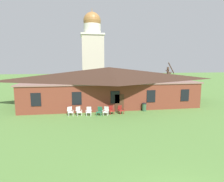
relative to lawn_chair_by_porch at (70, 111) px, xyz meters
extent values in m
cube|color=brown|center=(5.27, 5.81, 1.10)|extent=(22.50, 10.00, 3.20)
cube|color=#835E55|center=(5.27, 5.81, 2.78)|extent=(22.95, 10.20, 0.16)
pyramid|color=#382319|center=(5.27, 5.81, 3.80)|extent=(23.40, 10.40, 1.87)
cube|color=black|center=(-3.73, 0.78, 1.26)|extent=(1.10, 0.06, 1.50)
cube|color=black|center=(0.77, 0.78, 1.26)|extent=(1.10, 0.06, 1.50)
cube|color=black|center=(5.27, 0.78, 1.26)|extent=(1.10, 0.06, 1.50)
cube|color=black|center=(9.76, 0.78, 1.26)|extent=(1.10, 0.06, 1.50)
cube|color=black|center=(14.26, 0.78, 1.26)|extent=(1.10, 0.06, 1.50)
cube|color=#422819|center=(5.78, 0.78, 0.55)|extent=(1.10, 0.06, 2.10)
cube|color=#BCB29E|center=(3.93, 22.79, 5.43)|extent=(4.80, 4.80, 11.86)
cube|color=silver|center=(3.93, 22.79, 11.54)|extent=(5.18, 5.18, 0.36)
cylinder|color=silver|center=(3.93, 22.79, 12.82)|extent=(3.80, 3.80, 2.20)
sphere|color=#9E6B38|center=(3.93, 22.79, 14.59)|extent=(3.88, 3.88, 3.88)
cone|color=#9E6B38|center=(3.93, 22.79, 16.94)|extent=(0.24, 0.24, 1.00)
cube|color=white|center=(0.32, -0.26, -0.32)|extent=(0.06, 0.06, 0.36)
cube|color=white|center=(-0.12, -0.40, -0.32)|extent=(0.06, 0.06, 0.36)
cube|color=white|center=(0.19, 0.16, -0.32)|extent=(0.06, 0.06, 0.36)
cube|color=white|center=(-0.25, 0.03, -0.32)|extent=(0.06, 0.06, 0.36)
cube|color=white|center=(0.04, -0.12, -0.11)|extent=(0.67, 0.66, 0.05)
cube|color=white|center=(-0.05, 0.18, 0.19)|extent=(0.55, 0.33, 0.54)
cube|color=white|center=(0.32, -0.05, 0.08)|extent=(0.19, 0.46, 0.03)
cube|color=white|center=(0.37, -0.21, -0.03)|extent=(0.05, 0.05, 0.22)
cube|color=white|center=(-0.23, -0.22, 0.08)|extent=(0.19, 0.46, 0.03)
cube|color=white|center=(-0.19, -0.38, -0.03)|extent=(0.05, 0.05, 0.22)
cube|color=silver|center=(1.28, -0.35, -0.32)|extent=(0.06, 0.06, 0.36)
cube|color=silver|center=(0.85, -0.51, -0.32)|extent=(0.06, 0.06, 0.36)
cube|color=silver|center=(1.13, 0.06, -0.32)|extent=(0.06, 0.06, 0.36)
cube|color=silver|center=(0.70, -0.09, -0.32)|extent=(0.06, 0.06, 0.36)
cube|color=silver|center=(0.99, -0.22, -0.11)|extent=(0.68, 0.67, 0.05)
cube|color=silver|center=(0.88, 0.07, 0.19)|extent=(0.55, 0.35, 0.54)
cube|color=silver|center=(1.27, -0.14, 0.08)|extent=(0.21, 0.46, 0.03)
cube|color=silver|center=(1.32, -0.30, -0.03)|extent=(0.05, 0.05, 0.22)
cube|color=silver|center=(0.72, -0.34, 0.08)|extent=(0.21, 0.46, 0.03)
cube|color=silver|center=(0.78, -0.49, -0.03)|extent=(0.05, 0.05, 0.22)
cube|color=white|center=(2.27, -0.73, -0.32)|extent=(0.06, 0.06, 0.36)
cube|color=white|center=(1.82, -0.67, -0.32)|extent=(0.06, 0.06, 0.36)
cube|color=white|center=(2.33, -0.29, -0.32)|extent=(0.06, 0.06, 0.36)
cube|color=white|center=(1.87, -0.23, -0.32)|extent=(0.06, 0.06, 0.36)
cube|color=white|center=(2.07, -0.48, -0.11)|extent=(0.60, 0.58, 0.05)
cube|color=white|center=(2.11, -0.17, 0.19)|extent=(0.53, 0.25, 0.54)
cube|color=white|center=(2.36, -0.54, 0.08)|extent=(0.12, 0.47, 0.03)
cube|color=white|center=(2.34, -0.70, -0.03)|extent=(0.04, 0.04, 0.22)
cube|color=white|center=(1.78, -0.47, 0.08)|extent=(0.12, 0.47, 0.03)
cube|color=white|center=(1.76, -0.63, -0.03)|extent=(0.04, 0.04, 0.22)
cube|color=#28704C|center=(3.36, -0.88, -0.32)|extent=(0.07, 0.07, 0.36)
cube|color=#28704C|center=(2.93, -0.71, -0.32)|extent=(0.07, 0.07, 0.36)
cube|color=#28704C|center=(3.52, -0.47, -0.32)|extent=(0.07, 0.07, 0.36)
cube|color=#28704C|center=(3.10, -0.30, -0.32)|extent=(0.07, 0.07, 0.36)
cube|color=#28704C|center=(3.23, -0.59, -0.11)|extent=(0.70, 0.68, 0.05)
cube|color=#28704C|center=(3.34, -0.30, 0.19)|extent=(0.55, 0.37, 0.54)
cube|color=#28704C|center=(3.49, -0.71, 0.08)|extent=(0.23, 0.46, 0.03)
cube|color=#28704C|center=(3.43, -0.86, -0.03)|extent=(0.05, 0.05, 0.22)
cube|color=#28704C|center=(2.95, -0.50, 0.08)|extent=(0.23, 0.46, 0.03)
cube|color=#28704C|center=(2.89, -0.65, -0.03)|extent=(0.05, 0.05, 0.22)
cube|color=silver|center=(4.08, -0.97, -0.32)|extent=(0.07, 0.07, 0.36)
cube|color=silver|center=(3.66, -0.79, -0.32)|extent=(0.07, 0.07, 0.36)
cube|color=silver|center=(4.26, -0.57, -0.32)|extent=(0.07, 0.07, 0.36)
cube|color=silver|center=(3.84, -0.38, -0.32)|extent=(0.07, 0.07, 0.36)
cube|color=silver|center=(3.96, -0.68, -0.11)|extent=(0.70, 0.69, 0.05)
cube|color=silver|center=(4.08, -0.39, 0.19)|extent=(0.55, 0.38, 0.54)
cube|color=silver|center=(4.21, -0.81, 0.08)|extent=(0.25, 0.45, 0.03)
cube|color=silver|center=(4.15, -0.96, -0.03)|extent=(0.05, 0.05, 0.22)
cube|color=silver|center=(3.68, -0.58, 0.08)|extent=(0.25, 0.45, 0.03)
cube|color=silver|center=(3.62, -0.73, -0.03)|extent=(0.05, 0.05, 0.22)
cube|color=maroon|center=(4.92, -0.48, -0.32)|extent=(0.06, 0.06, 0.36)
cube|color=maroon|center=(4.47, -0.55, -0.32)|extent=(0.06, 0.06, 0.36)
cube|color=maroon|center=(4.85, -0.04, -0.32)|extent=(0.06, 0.06, 0.36)
cube|color=maroon|center=(4.39, -0.12, -0.32)|extent=(0.06, 0.06, 0.36)
cube|color=maroon|center=(4.66, -0.30, -0.11)|extent=(0.62, 0.60, 0.05)
cube|color=maroon|center=(4.61, 0.01, 0.19)|extent=(0.54, 0.27, 0.54)
cube|color=maroon|center=(4.95, -0.27, 0.08)|extent=(0.14, 0.47, 0.03)
cube|color=maroon|center=(4.97, -0.43, -0.03)|extent=(0.05, 0.05, 0.22)
cube|color=maroon|center=(4.37, -0.37, 0.08)|extent=(0.14, 0.47, 0.03)
cube|color=maroon|center=(4.40, -0.53, -0.03)|extent=(0.05, 0.05, 0.22)
cube|color=maroon|center=(6.06, -0.48, -0.32)|extent=(0.06, 0.06, 0.36)
cube|color=maroon|center=(5.63, -0.64, -0.32)|extent=(0.06, 0.06, 0.36)
cube|color=maroon|center=(5.91, -0.06, -0.32)|extent=(0.06, 0.06, 0.36)
cube|color=maroon|center=(5.48, -0.22, -0.32)|extent=(0.06, 0.06, 0.36)
cube|color=maroon|center=(5.77, -0.35, -0.11)|extent=(0.69, 0.67, 0.05)
cube|color=maroon|center=(5.66, -0.06, 0.19)|extent=(0.55, 0.35, 0.54)
cube|color=maroon|center=(6.05, -0.27, 0.08)|extent=(0.22, 0.46, 0.03)
cube|color=maroon|center=(6.10, -0.42, -0.03)|extent=(0.05, 0.05, 0.22)
cube|color=maroon|center=(5.50, -0.47, 0.08)|extent=(0.22, 0.46, 0.03)
cube|color=maroon|center=(5.56, -0.62, -0.03)|extent=(0.05, 0.05, 0.22)
cylinder|color=brown|center=(15.50, 8.36, 2.09)|extent=(0.36, 0.36, 5.17)
cylinder|color=brown|center=(15.70, 8.58, 2.86)|extent=(0.66, 0.62, 0.93)
cylinder|color=brown|center=(15.38, 7.93, 3.91)|extent=(0.98, 0.41, 0.68)
cylinder|color=brown|center=(15.74, 7.72, 4.51)|extent=(1.44, 0.68, 1.83)
cylinder|color=brown|center=(15.75, 8.85, 3.34)|extent=(1.16, 0.70, 1.11)
cylinder|color=#335638|center=(8.82, 0.51, -0.05)|extent=(0.52, 0.52, 0.90)
cylinder|color=black|center=(8.82, 0.51, 0.44)|extent=(0.56, 0.56, 0.08)
camera|label=1|loc=(1.44, -20.70, 5.29)|focal=29.82mm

